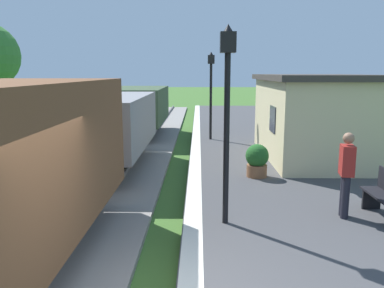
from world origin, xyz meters
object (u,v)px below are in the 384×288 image
Objects in this scene: freight_train at (102,126)px; lamp_post_near at (227,89)px; potted_planter at (257,160)px; station_hut at (315,116)px; person_waiting at (346,172)px; lamp_post_far at (211,80)px.

freight_train is 5.24× the size of lamp_post_near.
lamp_post_near is at bearing -107.75° from potted_planter.
station_hut is 7.01m from lamp_post_near.
lamp_post_near reaches higher than station_hut.
lamp_post_near is (-2.39, -0.35, 1.62)m from person_waiting.
potted_planter is 4.15m from lamp_post_near.
person_waiting is at bearing -75.61° from lamp_post_far.
lamp_post_near is at bearing 16.90° from person_waiting.
lamp_post_near is (-3.38, -6.03, 1.15)m from station_hut.
person_waiting is at bearing -35.52° from freight_train.
lamp_post_near is 1.00× the size of lamp_post_far.
lamp_post_far reaches higher than person_waiting.
lamp_post_far is (-2.39, 9.31, 1.62)m from person_waiting.
freight_train is at bearing 127.28° from lamp_post_near.
lamp_post_far is (3.42, 5.17, 1.30)m from freight_train.
freight_train is 4.71m from potted_planter.
lamp_post_far is (-3.38, 3.63, 1.15)m from station_hut.
freight_train is at bearing -123.50° from lamp_post_far.
station_hut is 5.09m from lamp_post_far.
freight_train is 11.35× the size of person_waiting.
person_waiting reaches higher than potted_planter.
station_hut is 1.57× the size of lamp_post_near.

